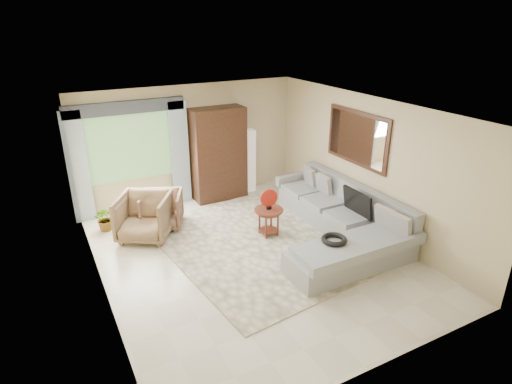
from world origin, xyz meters
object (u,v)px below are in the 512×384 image
sectional_sofa (340,224)px  potted_plant (106,218)px  tv_screen (358,203)px  armchair_left (144,217)px  armoire (218,154)px  coffee_table (269,222)px  armchair_right (162,210)px  floor_lamp (249,161)px

sectional_sofa → potted_plant: sectional_sofa is taller
tv_screen → armchair_left: (-3.54, 1.86, -0.29)m
potted_plant → armchair_left: bearing=-48.3°
potted_plant → armoire: armoire is taller
coffee_table → potted_plant: (-2.72, 1.71, -0.04)m
armchair_left → armoire: (2.04, 1.15, 0.62)m
armchair_left → armoire: armoire is taller
tv_screen → armchair_right: 3.81m
coffee_table → armoire: bearing=92.0°
potted_plant → armoire: 2.80m
coffee_table → floor_lamp: bearing=72.1°
floor_lamp → sectional_sofa: bearing=-81.7°
armchair_left → floor_lamp: 3.10m
floor_lamp → armchair_left: bearing=-156.9°
tv_screen → floor_lamp: (-0.70, 3.08, 0.03)m
coffee_table → armchair_right: bearing=141.7°
armchair_left → potted_plant: 0.93m
tv_screen → armchair_left: bearing=152.2°
sectional_sofa → coffee_table: sectional_sofa is taller
coffee_table → armchair_right: size_ratio=0.69×
floor_lamp → potted_plant: bearing=-171.3°
sectional_sofa → potted_plant: 4.58m
coffee_table → armchair_left: (-2.11, 1.03, 0.14)m
tv_screen → coffee_table: tv_screen is taller
sectional_sofa → floor_lamp: (-0.43, 2.96, 0.47)m
armoire → sectional_sofa: bearing=-66.9°
tv_screen → potted_plant: size_ratio=1.50×
armoire → floor_lamp: armoire is taller
armchair_right → floor_lamp: bearing=45.1°
sectional_sofa → coffee_table: (-1.16, 0.72, 0.01)m
armchair_left → armchair_right: size_ratio=1.19×
armoire → armchair_left: bearing=-150.5°
armchair_left → armchair_right: armchair_left is taller
sectional_sofa → coffee_table: size_ratio=6.25×
sectional_sofa → armchair_right: sectional_sofa is taller
armchair_left → coffee_table: bearing=6.7°
sectional_sofa → armchair_left: sectional_sofa is taller
coffee_table → tv_screen: bearing=-30.5°
potted_plant → floor_lamp: floor_lamp is taller
armchair_left → floor_lamp: size_ratio=0.63×
armchair_right → armoire: armoire is taller
tv_screen → armoire: size_ratio=0.35×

